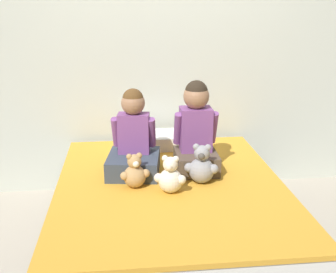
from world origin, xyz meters
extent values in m
plane|color=#B2A899|center=(0.00, 0.00, 0.00)|extent=(14.00, 14.00, 0.00)
cube|color=beige|center=(0.00, 1.04, 1.25)|extent=(8.00, 0.06, 2.50)
cube|color=#2D2D33|center=(0.00, 0.00, 0.11)|extent=(1.53, 1.87, 0.22)
cube|color=silver|center=(0.00, 0.00, 0.33)|extent=(1.50, 1.83, 0.23)
cube|color=gold|center=(0.00, 0.00, 0.46)|extent=(1.51, 1.85, 0.03)
cube|color=#384251|center=(-0.24, 0.20, 0.55)|extent=(0.40, 0.43, 0.14)
cube|color=#7F4789|center=(-0.23, 0.25, 0.76)|extent=(0.23, 0.15, 0.28)
sphere|color=#9E7051|center=(-0.23, 0.25, 0.97)|extent=(0.17, 0.17, 0.17)
sphere|color=brown|center=(-0.23, 0.25, 1.00)|extent=(0.15, 0.15, 0.15)
cylinder|color=#7F4789|center=(-0.35, 0.27, 0.76)|extent=(0.07, 0.14, 0.23)
cylinder|color=#7F4789|center=(-0.11, 0.24, 0.76)|extent=(0.07, 0.14, 0.23)
cube|color=brown|center=(0.21, 0.20, 0.55)|extent=(0.29, 0.34, 0.14)
cube|color=#7F4789|center=(0.21, 0.25, 0.77)|extent=(0.22, 0.16, 0.31)
sphere|color=#9E7051|center=(0.21, 0.25, 1.01)|extent=(0.18, 0.18, 0.18)
sphere|color=#2D2319|center=(0.21, 0.25, 1.04)|extent=(0.16, 0.16, 0.16)
cylinder|color=#7F4789|center=(0.08, 0.25, 0.78)|extent=(0.06, 0.14, 0.25)
cylinder|color=#7F4789|center=(0.34, 0.25, 0.78)|extent=(0.06, 0.14, 0.25)
sphere|color=tan|center=(-0.24, -0.04, 0.55)|extent=(0.15, 0.15, 0.15)
sphere|color=tan|center=(-0.24, -0.04, 0.66)|extent=(0.09, 0.09, 0.09)
sphere|color=white|center=(-0.23, -0.07, 0.65)|extent=(0.04, 0.04, 0.04)
sphere|color=tan|center=(-0.27, -0.04, 0.69)|extent=(0.04, 0.04, 0.04)
sphere|color=tan|center=(-0.21, -0.03, 0.69)|extent=(0.04, 0.04, 0.04)
sphere|color=tan|center=(-0.30, -0.06, 0.57)|extent=(0.06, 0.06, 0.06)
sphere|color=tan|center=(-0.17, -0.04, 0.57)|extent=(0.06, 0.06, 0.06)
sphere|color=#939399|center=(0.21, -0.01, 0.56)|extent=(0.17, 0.17, 0.17)
sphere|color=#939399|center=(0.21, -0.01, 0.69)|extent=(0.11, 0.11, 0.11)
sphere|color=#4C4742|center=(0.20, -0.05, 0.68)|extent=(0.05, 0.05, 0.05)
sphere|color=#939399|center=(0.17, 0.00, 0.73)|extent=(0.04, 0.04, 0.04)
sphere|color=#939399|center=(0.25, -0.02, 0.73)|extent=(0.04, 0.04, 0.04)
sphere|color=#939399|center=(0.12, -0.01, 0.58)|extent=(0.07, 0.07, 0.07)
sphere|color=#939399|center=(0.28, -0.05, 0.58)|extent=(0.07, 0.07, 0.07)
sphere|color=silver|center=(-0.02, -0.14, 0.56)|extent=(0.16, 0.16, 0.16)
sphere|color=silver|center=(-0.02, -0.14, 0.67)|extent=(0.10, 0.10, 0.10)
sphere|color=beige|center=(-0.03, -0.17, 0.66)|extent=(0.04, 0.04, 0.04)
sphere|color=silver|center=(-0.05, -0.13, 0.70)|extent=(0.04, 0.04, 0.04)
sphere|color=silver|center=(0.02, -0.15, 0.70)|extent=(0.04, 0.04, 0.04)
sphere|color=silver|center=(-0.09, -0.13, 0.57)|extent=(0.06, 0.06, 0.06)
sphere|color=silver|center=(0.05, -0.17, 0.57)|extent=(0.06, 0.06, 0.06)
cube|color=white|center=(0.00, 0.75, 0.53)|extent=(0.60, 0.31, 0.11)
camera|label=1|loc=(-0.29, -2.57, 1.66)|focal=45.00mm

